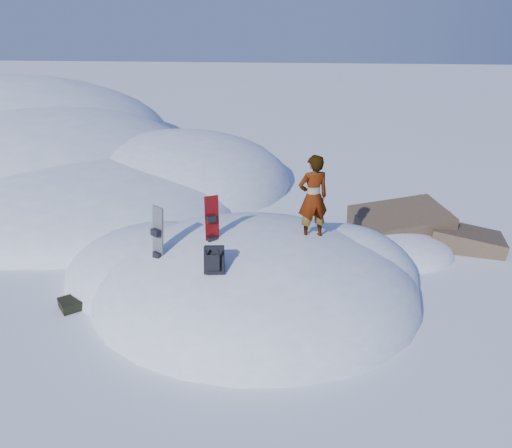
# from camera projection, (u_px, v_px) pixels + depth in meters

# --- Properties ---
(ground) EXTENTS (120.00, 120.00, 0.00)m
(ground) POSITION_uv_depth(u_px,v_px,m) (255.00, 294.00, 10.77)
(ground) COLOR white
(ground) RESTS_ON ground
(snow_mound) EXTENTS (8.00, 6.00, 3.00)m
(snow_mound) POSITION_uv_depth(u_px,v_px,m) (248.00, 288.00, 11.01)
(snow_mound) COLOR white
(snow_mound) RESTS_ON ground
(snow_ridge) EXTENTS (21.50, 18.50, 6.40)m
(snow_ridge) POSITION_uv_depth(u_px,v_px,m) (30.00, 161.00, 20.78)
(snow_ridge) COLOR white
(snow_ridge) RESTS_ON ground
(rock_outcrop) EXTENTS (4.68, 4.41, 1.68)m
(rock_outcrop) POSITION_uv_depth(u_px,v_px,m) (406.00, 242.00, 13.19)
(rock_outcrop) COLOR brown
(rock_outcrop) RESTS_ON ground
(snowboard_red) EXTENTS (0.26, 0.23, 1.50)m
(snowboard_red) POSITION_uv_depth(u_px,v_px,m) (212.00, 231.00, 9.85)
(snowboard_red) COLOR #B1090D
(snowboard_red) RESTS_ON snow_mound
(snowboard_dark) EXTENTS (0.35, 0.33, 1.62)m
(snowboard_dark) POSITION_uv_depth(u_px,v_px,m) (158.00, 246.00, 9.69)
(snowboard_dark) COLOR black
(snowboard_dark) RESTS_ON snow_mound
(backpack) EXTENTS (0.40, 0.49, 0.60)m
(backpack) POSITION_uv_depth(u_px,v_px,m) (214.00, 260.00, 8.92)
(backpack) COLOR black
(backpack) RESTS_ON snow_mound
(gear_pile) EXTENTS (0.93, 0.81, 0.24)m
(gear_pile) POSITION_uv_depth(u_px,v_px,m) (81.00, 301.00, 10.28)
(gear_pile) COLOR black
(gear_pile) RESTS_ON ground
(person) EXTENTS (0.75, 0.63, 1.75)m
(person) POSITION_uv_depth(u_px,v_px,m) (313.00, 197.00, 9.91)
(person) COLOR slate
(person) RESTS_ON snow_mound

